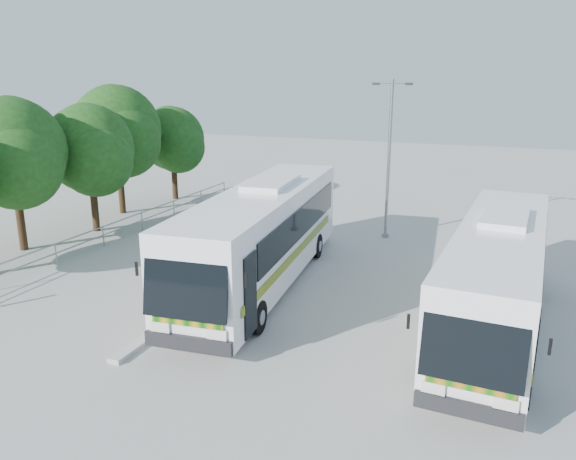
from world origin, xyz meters
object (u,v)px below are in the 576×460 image
at_px(tree_far_b, 13,151).
at_px(tree_far_e, 173,139).
at_px(tree_far_d, 118,130).
at_px(coach_main, 263,234).
at_px(tree_far_c, 90,149).
at_px(coach_adjacent, 497,274).
at_px(lamppost, 389,153).

bearing_deg(tree_far_b, tree_far_e, 88.17).
xyz_separation_m(tree_far_d, coach_main, (12.31, -7.43, -2.81)).
bearing_deg(tree_far_c, coach_main, -18.53).
relative_size(coach_main, coach_adjacent, 1.10).
distance_m(coach_main, lamppost, 8.96).
height_order(coach_main, coach_adjacent, coach_main).
bearing_deg(coach_main, coach_adjacent, -11.70).
xyz_separation_m(tree_far_b, tree_far_e, (0.39, 12.10, -0.68)).
bearing_deg(tree_far_e, lamppost, -14.50).
xyz_separation_m(tree_far_b, coach_main, (12.02, 0.17, -2.56)).
relative_size(tree_far_c, lamppost, 0.85).
bearing_deg(tree_far_e, tree_far_c, -86.46).
bearing_deg(tree_far_b, coach_main, 0.82).
bearing_deg(tree_far_c, lamppost, 17.37).
relative_size(tree_far_c, coach_main, 0.48).
distance_m(tree_far_b, coach_main, 12.29).
relative_size(tree_far_c, coach_adjacent, 0.53).
relative_size(tree_far_b, tree_far_e, 1.17).
height_order(tree_far_c, lamppost, lamppost).
height_order(tree_far_c, tree_far_d, tree_far_d).
bearing_deg(coach_adjacent, tree_far_b, -179.20).
bearing_deg(coach_main, tree_far_d, 143.41).
bearing_deg(tree_far_b, tree_far_d, 92.23).
relative_size(tree_far_e, coach_adjacent, 0.49).
bearing_deg(tree_far_c, tree_far_d, 107.83).
distance_m(tree_far_c, coach_adjacent, 20.26).
distance_m(tree_far_c, coach_main, 11.95).
height_order(tree_far_e, lamppost, lamppost).
bearing_deg(lamppost, coach_main, -113.94).
xyz_separation_m(coach_main, lamppost, (3.00, 8.14, 2.22)).
distance_m(tree_far_d, lamppost, 15.34).
distance_m(coach_main, coach_adjacent, 8.50).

